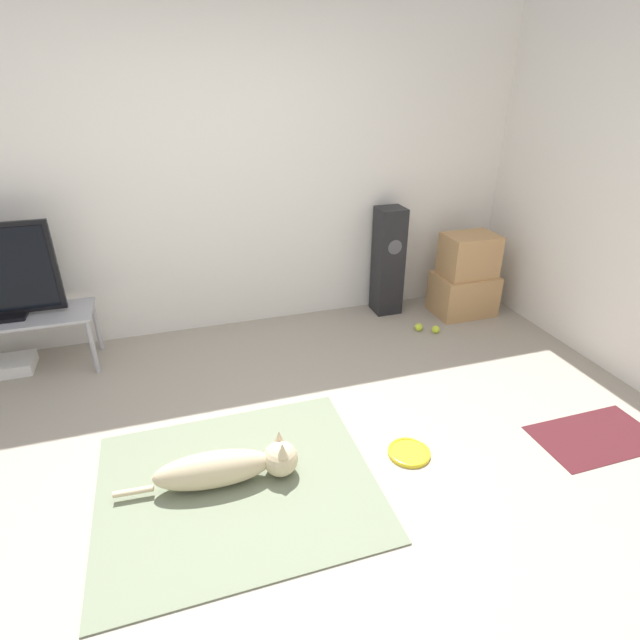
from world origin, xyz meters
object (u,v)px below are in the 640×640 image
cardboard_box_upper (469,255)px  tennis_ball_near_speaker (419,327)px  tennis_ball_by_boxes (436,329)px  game_console (9,366)px  tv_stand (7,324)px  dog (230,467)px  cardboard_box_lower (463,294)px  floor_speaker (388,261)px  frisbee (409,452)px

cardboard_box_upper → tennis_ball_near_speaker: cardboard_box_upper is taller
tennis_ball_by_boxes → game_console: bearing=172.7°
tv_stand → tennis_ball_by_boxes: (3.23, -0.38, -0.36)m
dog → cardboard_box_lower: cardboard_box_lower is taller
cardboard_box_lower → tennis_ball_near_speaker: size_ratio=8.01×
tennis_ball_near_speaker → tv_stand: bearing=174.4°
game_console → floor_speaker: bearing=2.2°
dog → frisbee: 1.03m
cardboard_box_upper → tv_stand: bearing=178.7°
frisbee → tennis_ball_near_speaker: 1.58m
tv_stand → game_console: 0.36m
dog → floor_speaker: bearing=46.0°
frisbee → tv_stand: tv_stand is taller
tv_stand → tennis_ball_by_boxes: size_ratio=17.36×
dog → cardboard_box_lower: (2.34, 1.50, 0.07)m
tennis_ball_by_boxes → game_console: game_console is taller
floor_speaker → tv_stand: bearing=-177.0°
frisbee → cardboard_box_lower: 2.08m
cardboard_box_lower → cardboard_box_upper: bearing=18.4°
dog → frisbee: size_ratio=3.90×
tennis_ball_near_speaker → game_console: 3.22m
tennis_ball_by_boxes → tennis_ball_near_speaker: (-0.12, 0.08, 0.00)m
floor_speaker → game_console: 3.13m
floor_speaker → frisbee: bearing=-110.2°
dog → floor_speaker: (1.69, 1.75, 0.37)m
frisbee → cardboard_box_upper: cardboard_box_upper is taller
cardboard_box_upper → game_console: cardboard_box_upper is taller
dog → tennis_ball_by_boxes: 2.27m
tv_stand → tennis_ball_near_speaker: size_ratio=17.36×
floor_speaker → tennis_ball_by_boxes: size_ratio=14.56×
tennis_ball_by_boxes → cardboard_box_upper: bearing=34.3°
cardboard_box_lower → game_console: (-3.75, 0.13, -0.14)m
floor_speaker → tv_stand: size_ratio=0.84×
frisbee → tennis_ball_near_speaker: bearing=60.4°
cardboard_box_lower → game_console: 3.75m
game_console → tv_stand: bearing=-25.2°
game_console → dog: bearing=-49.3°
cardboard_box_upper → tennis_ball_near_speaker: (-0.56, -0.22, -0.52)m
tv_stand → game_console: size_ratio=3.30×
frisbee → tennis_ball_near_speaker: size_ratio=3.75×
frisbee → floor_speaker: (0.67, 1.84, 0.47)m
floor_speaker → tv_stand: (-3.01, -0.16, -0.09)m
cardboard_box_upper → floor_speaker: bearing=159.6°
frisbee → cardboard_box_upper: bearing=50.0°
cardboard_box_upper → tennis_ball_near_speaker: bearing=-158.5°
tennis_ball_by_boxes → tennis_ball_near_speaker: size_ratio=1.00×
cardboard_box_upper → tennis_ball_by_boxes: size_ratio=6.84×
cardboard_box_lower → tennis_ball_near_speaker: bearing=-158.5°
cardboard_box_upper → game_console: size_ratio=1.30×
tennis_ball_by_boxes → cardboard_box_lower: bearing=34.6°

